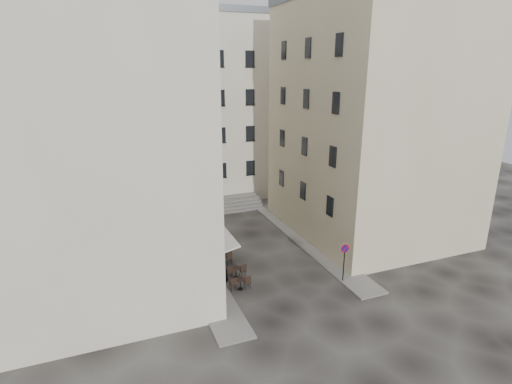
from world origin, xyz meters
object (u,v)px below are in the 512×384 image
no_parking_sign (345,255)px  bistro_table_b (236,271)px  bistro_table_a (240,283)px  pedestrian (219,249)px

no_parking_sign → bistro_table_b: no_parking_sign is taller
bistro_table_a → pedestrian: 4.18m
bistro_table_b → pedestrian: (-0.35, 2.70, 0.50)m
pedestrian → bistro_table_a: bearing=74.2°
no_parking_sign → pedestrian: no_parking_sign is taller
bistro_table_b → pedestrian: size_ratio=0.67×
no_parking_sign → bistro_table_b: 7.04m
no_parking_sign → pedestrian: (-6.57, 5.69, -0.92)m
no_parking_sign → pedestrian: bearing=142.9°
bistro_table_b → pedestrian: 2.77m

